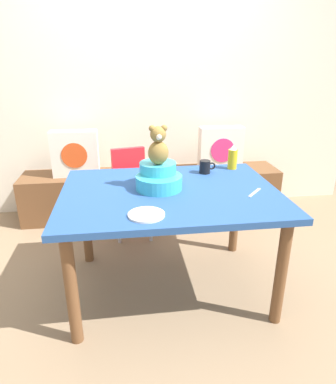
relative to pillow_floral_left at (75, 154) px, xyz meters
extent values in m
plane|color=#8C7256|center=(0.75, -1.25, -0.68)|extent=(8.00, 8.00, 0.00)
cube|color=silver|center=(0.75, 0.29, 0.62)|extent=(4.40, 0.10, 2.60)
cube|color=brown|center=(0.75, 0.02, -0.45)|extent=(2.60, 0.44, 0.46)
cube|color=white|center=(0.00, 0.00, 0.00)|extent=(0.44, 0.14, 0.44)
cylinder|color=#D84C1E|center=(0.00, -0.07, 0.00)|extent=(0.24, 0.01, 0.24)
cube|color=white|center=(1.44, 0.00, 0.00)|extent=(0.44, 0.14, 0.44)
cylinder|color=#E02D72|center=(1.44, -0.07, 0.00)|extent=(0.24, 0.01, 0.24)
cube|color=#264C8C|center=(0.75, -1.25, 0.04)|extent=(1.38, 1.03, 0.04)
cylinder|color=brown|center=(0.14, -1.67, -0.33)|extent=(0.07, 0.07, 0.70)
cylinder|color=brown|center=(1.35, -1.67, -0.33)|extent=(0.07, 0.07, 0.70)
cylinder|color=brown|center=(0.14, -0.82, -0.33)|extent=(0.07, 0.07, 0.70)
cylinder|color=brown|center=(1.35, -0.82, -0.33)|extent=(0.07, 0.07, 0.70)
cylinder|color=red|center=(0.53, -0.43, -0.17)|extent=(0.34, 0.34, 0.10)
cube|color=red|center=(0.50, -0.29, -0.01)|extent=(0.30, 0.11, 0.24)
cube|color=white|center=(0.57, -0.60, -0.10)|extent=(0.34, 0.26, 0.02)
cylinder|color=silver|center=(0.39, -0.57, -0.45)|extent=(0.03, 0.03, 0.46)
cylinder|color=silver|center=(0.67, -0.57, -0.45)|extent=(0.03, 0.03, 0.46)
cylinder|color=silver|center=(0.39, -0.29, -0.45)|extent=(0.03, 0.03, 0.46)
cylinder|color=silver|center=(0.67, -0.29, -0.45)|extent=(0.03, 0.03, 0.46)
cylinder|color=#34ACC8|center=(0.68, -1.21, 0.10)|extent=(0.30, 0.30, 0.09)
cylinder|color=#34ACC8|center=(0.68, -1.15, 0.18)|extent=(0.24, 0.24, 0.07)
ellipsoid|color=olive|center=(0.68, -1.19, 0.29)|extent=(0.13, 0.11, 0.15)
sphere|color=olive|center=(0.68, -1.19, 0.41)|extent=(0.10, 0.10, 0.10)
sphere|color=beige|center=(0.68, -1.23, 0.40)|extent=(0.04, 0.04, 0.04)
sphere|color=olive|center=(0.64, -1.19, 0.45)|extent=(0.04, 0.04, 0.04)
sphere|color=olive|center=(0.72, -1.19, 0.45)|extent=(0.04, 0.04, 0.04)
cylinder|color=gold|center=(1.28, -0.85, 0.13)|extent=(0.07, 0.07, 0.15)
cone|color=white|center=(1.28, -0.85, 0.23)|extent=(0.06, 0.06, 0.03)
cylinder|color=black|center=(1.05, -0.93, 0.11)|extent=(0.08, 0.08, 0.09)
torus|color=black|center=(1.10, -0.93, 0.11)|extent=(0.06, 0.01, 0.06)
cylinder|color=white|center=(0.57, -1.60, 0.07)|extent=(0.20, 0.20, 0.01)
cube|color=silver|center=(1.27, -1.36, 0.06)|extent=(0.13, 0.14, 0.01)
camera|label=1|loc=(0.46, -3.25, 0.84)|focal=31.62mm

